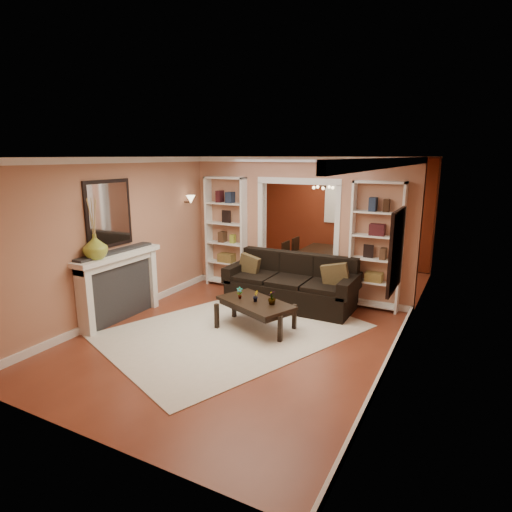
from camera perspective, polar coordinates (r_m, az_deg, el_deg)
The scene contains 30 objects.
floor at distance 7.71m, azimuth 2.08°, elevation -7.44°, with size 8.00×8.00×0.00m, color brown.
ceiling at distance 7.21m, azimuth 2.26°, elevation 13.07°, with size 8.00×8.00×0.00m, color white.
wall_back at distance 11.04m, azimuth 11.18°, elevation 5.87°, with size 8.00×8.00×0.00m, color tan.
wall_front at distance 4.21m, azimuth -22.13°, elevation -6.80°, with size 8.00×8.00×0.00m, color tan.
wall_left at distance 8.53m, azimuth -11.63°, elevation 3.73°, with size 8.00×8.00×0.00m, color tan.
wall_right at distance 6.71m, azimuth 19.80°, elevation 0.65°, with size 8.00×8.00×0.00m, color tan.
partition_wall at distance 8.42m, azimuth 5.69°, elevation 3.81°, with size 4.50×0.15×2.70m, color tan.
red_back_panel at distance 11.02m, azimuth 11.13°, elevation 5.70°, with size 4.44×0.04×2.64m, color maroon.
dining_window at distance 10.95m, azimuth 11.12°, elevation 6.87°, with size 0.78×0.03×0.98m, color #8CA5CC.
area_rug at distance 6.91m, azimuth -2.98°, elevation -9.92°, with size 2.72×3.81×0.01m, color silver.
sofa at distance 7.88m, azimuth 4.64°, elevation -3.42°, with size 2.39×1.03×0.94m, color black.
pillow_left at distance 8.17m, azimuth -0.88°, elevation -1.41°, with size 0.40×0.11×0.40m, color brown.
pillow_right at distance 7.53m, azimuth 10.56°, elevation -2.70°, with size 0.45×0.13×0.45m, color brown.
coffee_table at distance 6.90m, azimuth -0.07°, elevation -7.90°, with size 1.24×0.67×0.47m, color black.
plant_left at distance 6.91m, azimuth -2.20°, elevation -4.93°, with size 0.10×0.07×0.19m, color #336626.
plant_center at distance 6.79m, azimuth -0.07°, elevation -5.36°, with size 0.10×0.08×0.17m, color #336626.
plant_right at distance 6.66m, azimuth 2.14°, elevation -5.56°, with size 0.12×0.12×0.22m, color #336626.
bookshelf_left at distance 8.99m, azimuth -3.95°, elevation 3.16°, with size 0.90×0.30×2.30m, color white.
bookshelf_right at distance 7.86m, azimuth 15.72°, elevation 1.21°, with size 0.90×0.30×2.30m, color white.
fireplace at distance 7.52m, azimuth -17.61°, elevation -3.94°, with size 0.32×1.70×1.16m, color white.
vase at distance 7.03m, azimuth -20.65°, elevation 1.19°, with size 0.37×0.37×0.39m, color #91A134.
mirror at distance 7.37m, azimuth -19.05°, elevation 5.34°, with size 0.03×0.95×1.10m, color silver.
wall_sconce at distance 8.84m, azimuth -9.01°, elevation 7.30°, with size 0.18×0.18×0.22m, color #FFE0A5.
framed_art at distance 5.70m, azimuth 18.11°, elevation 0.72°, with size 0.04×0.85×1.05m, color black.
dining_table at distance 10.10m, azimuth 8.60°, elevation -0.86°, with size 0.90×1.62×0.57m, color black.
dining_chair_nw at distance 9.98m, azimuth 5.08°, elevation -0.27°, with size 0.39×0.39×0.79m, color black.
dining_chair_ne at distance 9.62m, azimuth 11.14°, elevation -0.76°, with size 0.43×0.43×0.87m, color black.
dining_chair_sw at distance 10.53m, azimuth 6.33°, elevation 0.39°, with size 0.39×0.39×0.78m, color black.
dining_chair_se at distance 10.18m, azimuth 12.12°, elevation 0.18°, with size 0.47×0.47×0.94m, color black.
chandelier at distance 9.74m, azimuth 9.14°, elevation 8.96°, with size 0.50×0.50×0.30m, color #302016.
Camera 1 is at (3.09, -6.51, 2.73)m, focal length 30.00 mm.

